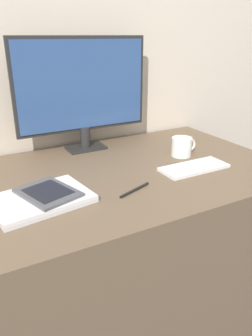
% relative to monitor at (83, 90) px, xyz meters
% --- Properties ---
extents(wall_back, '(3.60, 0.05, 2.40)m').
position_rel_monitor_xyz_m(wall_back, '(-0.02, 0.13, 0.22)').
color(wall_back, beige).
rests_on(wall_back, ground_plane).
extents(desk, '(1.36, 0.79, 0.71)m').
position_rel_monitor_xyz_m(desk, '(-0.02, -0.31, -0.62)').
color(desk, brown).
rests_on(desk, ground_plane).
extents(monitor, '(0.59, 0.11, 0.48)m').
position_rel_monitor_xyz_m(monitor, '(0.00, 0.00, 0.00)').
color(monitor, '#262626').
rests_on(monitor, desk).
extents(keyboard, '(0.27, 0.11, 0.01)m').
position_rel_monitor_xyz_m(keyboard, '(0.28, -0.43, -0.26)').
color(keyboard, silver).
rests_on(keyboard, desk).
extents(laptop, '(0.32, 0.24, 0.02)m').
position_rel_monitor_xyz_m(laptop, '(-0.32, -0.42, -0.26)').
color(laptop, silver).
rests_on(laptop, desk).
extents(ereader, '(0.19, 0.22, 0.01)m').
position_rel_monitor_xyz_m(ereader, '(-0.29, -0.41, -0.24)').
color(ereader, '#4C4C51').
rests_on(ereader, laptop).
extents(coffee_mug, '(0.12, 0.09, 0.08)m').
position_rel_monitor_xyz_m(coffee_mug, '(0.33, -0.29, -0.23)').
color(coffee_mug, white).
rests_on(coffee_mug, desk).
extents(pen, '(0.14, 0.06, 0.01)m').
position_rel_monitor_xyz_m(pen, '(-0.02, -0.49, -0.26)').
color(pen, black).
rests_on(pen, desk).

